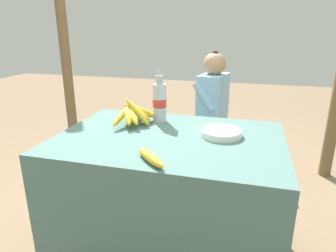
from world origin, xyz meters
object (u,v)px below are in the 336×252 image
(water_bottle, at_px, (160,102))
(loose_banana_front, at_px, (151,157))
(support_post_near, at_px, (63,28))
(banana_bunch_ripe, at_px, (134,112))
(banana_bunch_green, at_px, (142,117))
(serving_bowl, at_px, (221,132))
(seated_vendor, at_px, (208,106))
(wooden_bench, at_px, (183,133))

(water_bottle, bearing_deg, loose_banana_front, -76.95)
(support_post_near, bearing_deg, banana_bunch_ripe, -44.17)
(support_post_near, bearing_deg, banana_bunch_green, -11.74)
(support_post_near, bearing_deg, loose_banana_front, -48.35)
(serving_bowl, distance_m, seated_vendor, 1.09)
(serving_bowl, bearing_deg, wooden_bench, 112.24)
(banana_bunch_ripe, height_order, support_post_near, support_post_near)
(serving_bowl, height_order, wooden_bench, serving_bowl)
(banana_bunch_ripe, xyz_separation_m, support_post_near, (-1.22, 1.19, 0.47))
(serving_bowl, height_order, seated_vendor, seated_vendor)
(water_bottle, bearing_deg, banana_bunch_ripe, -149.72)
(serving_bowl, bearing_deg, seated_vendor, 101.54)
(water_bottle, height_order, banana_bunch_green, water_bottle)
(serving_bowl, bearing_deg, banana_bunch_ripe, 171.04)
(seated_vendor, bearing_deg, wooden_bench, 4.10)
(water_bottle, xyz_separation_m, wooden_bench, (-0.05, 0.92, -0.53))
(banana_bunch_ripe, height_order, wooden_bench, banana_bunch_ripe)
(loose_banana_front, distance_m, banana_bunch_green, 1.63)
(serving_bowl, xyz_separation_m, support_post_near, (-1.75, 1.27, 0.52))
(wooden_bench, distance_m, seated_vendor, 0.37)
(loose_banana_front, height_order, wooden_bench, loose_banana_front)
(serving_bowl, height_order, banana_bunch_green, serving_bowl)
(wooden_bench, relative_size, banana_bunch_green, 5.49)
(water_bottle, xyz_separation_m, support_post_near, (-1.36, 1.11, 0.42))
(banana_bunch_green, height_order, support_post_near, support_post_near)
(banana_bunch_ripe, distance_m, loose_banana_front, 0.56)
(banana_bunch_green, xyz_separation_m, support_post_near, (-0.90, 0.19, 0.82))
(banana_bunch_ripe, distance_m, serving_bowl, 0.54)
(loose_banana_front, height_order, support_post_near, support_post_near)
(banana_bunch_ripe, xyz_separation_m, seated_vendor, (0.31, 0.98, -0.18))
(wooden_bench, xyz_separation_m, support_post_near, (-1.30, 0.18, 0.94))
(water_bottle, relative_size, wooden_bench, 0.20)
(serving_bowl, xyz_separation_m, water_bottle, (-0.39, 0.16, 0.10))
(water_bottle, height_order, loose_banana_front, water_bottle)
(loose_banana_front, bearing_deg, banana_bunch_green, 111.62)
(banana_bunch_ripe, xyz_separation_m, loose_banana_front, (0.27, -0.49, -0.05))
(wooden_bench, bearing_deg, seated_vendor, -6.09)
(seated_vendor, height_order, support_post_near, support_post_near)
(seated_vendor, bearing_deg, loose_banana_front, 98.59)
(wooden_bench, bearing_deg, banana_bunch_ripe, -94.77)
(banana_bunch_ripe, distance_m, seated_vendor, 1.04)
(water_bottle, distance_m, wooden_bench, 1.06)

